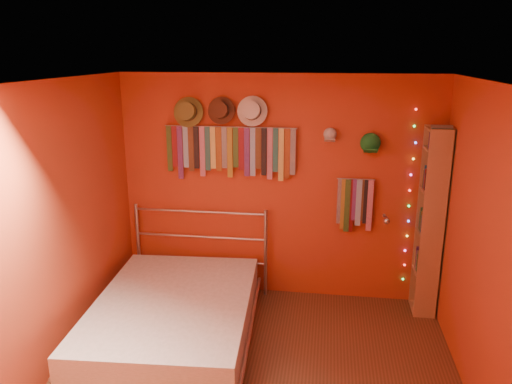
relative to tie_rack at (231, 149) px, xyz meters
The scene contains 15 objects.
back_wall 0.68m from the tie_rack, ahead, with size 3.50×0.02×2.50m, color #AE271C.
right_wall 2.85m from the tie_rack, 36.69° to the right, with size 0.02×3.50×2.50m, color #AE271C.
left_wall 2.14m from the tie_rack, 126.32° to the right, with size 0.02×3.50×2.50m, color #AE271C.
ceiling 1.94m from the tie_rack, 73.12° to the right, with size 3.50×3.50×0.02m, color white.
tie_rack is the anchor object (origin of this frame).
small_tie_rack 1.46m from the tie_rack, ahead, with size 0.40×0.03×0.60m.
fedora_olive 0.61m from the tie_rack, behind, with size 0.33×0.18×0.32m.
fedora_brown 0.44m from the tie_rack, 161.83° to the right, with size 0.29×0.16×0.29m.
fedora_white 0.49m from the tie_rack, ahead, with size 0.32×0.18×0.32m.
cap_white 1.08m from the tie_rack, ahead, with size 0.16×0.20×0.16m.
cap_green 1.49m from the tie_rack, ahead, with size 0.20×0.25×0.20m.
fairy_lights 1.99m from the tie_rack, ahead, with size 0.05×0.02×1.90m.
reading_lamp 1.82m from the tie_rack, ahead, with size 0.07×0.28×0.08m.
bookshelf 2.28m from the tie_rack, ahead, with size 0.25×0.34×2.00m.
bed 1.86m from the tie_rack, 108.06° to the right, with size 1.67×2.16×1.02m.
Camera 1 is at (0.54, -3.56, 2.72)m, focal length 35.00 mm.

